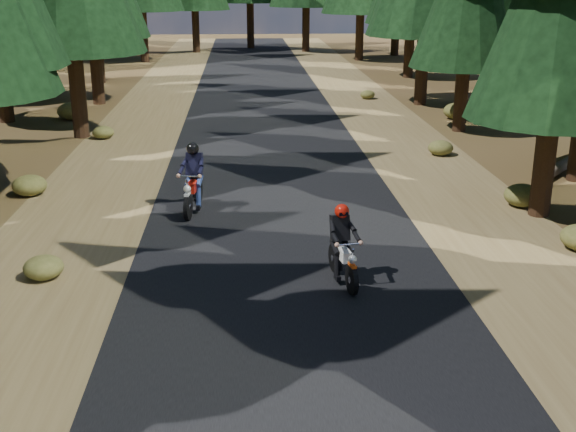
# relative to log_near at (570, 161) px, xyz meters

# --- Properties ---
(ground) EXTENTS (120.00, 120.00, 0.00)m
(ground) POSITION_rel_log_near_xyz_m (-8.72, -8.83, -0.16)
(ground) COLOR #422A17
(ground) RESTS_ON ground
(road) EXTENTS (6.00, 100.00, 0.01)m
(road) POSITION_rel_log_near_xyz_m (-8.72, -3.83, -0.15)
(road) COLOR black
(road) RESTS_ON ground
(shoulder_l) EXTENTS (3.20, 100.00, 0.01)m
(shoulder_l) POSITION_rel_log_near_xyz_m (-13.32, -3.83, -0.16)
(shoulder_l) COLOR brown
(shoulder_l) RESTS_ON ground
(shoulder_r) EXTENTS (3.20, 100.00, 0.01)m
(shoulder_r) POSITION_rel_log_near_xyz_m (-4.12, -3.83, -0.16)
(shoulder_r) COLOR brown
(shoulder_r) RESTS_ON ground
(log_near) EXTENTS (3.36, 3.71, 0.32)m
(log_near) POSITION_rel_log_near_xyz_m (0.00, 0.00, 0.00)
(log_near) COLOR #4C4233
(log_near) RESTS_ON ground
(understory_shrubs) EXTENTS (16.00, 29.71, 0.67)m
(understory_shrubs) POSITION_rel_log_near_xyz_m (-8.26, -1.44, 0.12)
(understory_shrubs) COLOR #474C1E
(understory_shrubs) RESTS_ON ground
(rider_lead) EXTENTS (0.75, 1.68, 1.44)m
(rider_lead) POSITION_rel_log_near_xyz_m (-7.77, -7.93, 0.33)
(rider_lead) COLOR white
(rider_lead) RESTS_ON road
(rider_follow) EXTENTS (0.81, 1.89, 1.63)m
(rider_follow) POSITION_rel_log_near_xyz_m (-10.71, -3.60, 0.39)
(rider_follow) COLOR #9B150A
(rider_follow) RESTS_ON road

